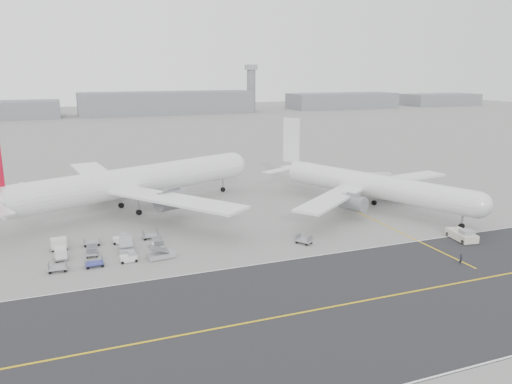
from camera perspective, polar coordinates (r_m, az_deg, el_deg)
name	(u,v)px	position (r m, az deg, el deg)	size (l,w,h in m)	color
ground	(244,260)	(75.38, -1.33, -7.82)	(700.00, 700.00, 0.00)	gray
taxiway	(334,306)	(62.38, 8.89, -12.80)	(220.00, 59.00, 0.03)	#27272A
horizon_buildings	(152,114)	(331.54, -11.78, 8.71)	(520.00, 28.00, 28.00)	slate
control_tower	(251,87)	(353.49, -0.56, 11.93)	(7.00, 7.00, 31.25)	slate
airliner_a	(130,182)	(102.45, -14.22, 1.09)	(57.19, 56.01, 20.78)	white
airliner_b	(368,185)	(104.51, 12.73, 0.83)	(45.67, 46.72, 17.05)	white
pushback_tug	(462,235)	(90.59, 22.50, -4.57)	(3.41, 7.45, 2.10)	beige
jet_bridge	(360,180)	(112.61, 11.76, 1.33)	(15.19, 7.72, 5.74)	gray
gse_cluster	(109,254)	(81.27, -16.43, -6.77)	(22.31, 16.88, 2.01)	#98989E
stray_dolly	(304,244)	(82.66, 5.49, -5.89)	(1.56, 2.53, 1.56)	silver
ground_crew_a	(461,259)	(79.55, 22.36, -7.11)	(0.58, 0.38, 1.59)	black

